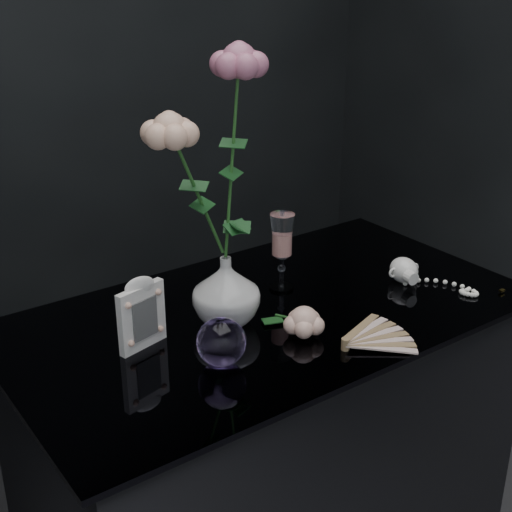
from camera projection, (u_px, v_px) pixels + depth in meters
table at (268, 462)px, 1.58m from camera, size 1.05×0.58×0.76m
vase at (226, 291)px, 1.36m from camera, size 0.17×0.17×0.14m
wine_glass at (282, 252)px, 1.49m from camera, size 0.06×0.06×0.17m
picture_frame at (141, 312)px, 1.28m from camera, size 0.12×0.10×0.14m
paperweight at (221, 342)px, 1.23m from camera, size 0.10×0.10×0.09m
paper_fan at (346, 343)px, 1.29m from camera, size 0.31×0.27×0.03m
loose_rose at (304, 321)px, 1.33m from camera, size 0.17×0.20×0.06m
pearl_jar at (404, 269)px, 1.55m from camera, size 0.22×0.23×0.06m
roses at (214, 160)px, 1.24m from camera, size 0.25×0.13×0.44m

